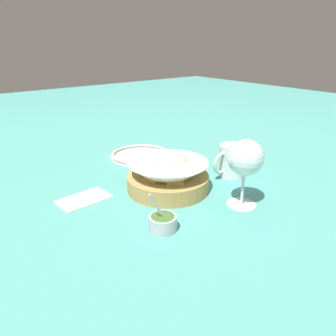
# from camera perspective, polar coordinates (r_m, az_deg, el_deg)

# --- Properties ---
(ground_plane) EXTENTS (4.00, 4.00, 0.00)m
(ground_plane) POSITION_cam_1_polar(r_m,az_deg,el_deg) (0.89, -1.85, -3.40)
(ground_plane) COLOR teal
(food_basket) EXTENTS (0.21, 0.21, 0.09)m
(food_basket) POSITION_cam_1_polar(r_m,az_deg,el_deg) (0.86, 0.13, -1.58)
(food_basket) COLOR #B2894C
(food_basket) RESTS_ON ground_plane
(sauce_cup) EXTENTS (0.06, 0.06, 0.09)m
(sauce_cup) POSITION_cam_1_polar(r_m,az_deg,el_deg) (0.69, -0.93, -9.38)
(sauce_cup) COLOR #B7B7BC
(sauce_cup) RESTS_ON ground_plane
(wine_glass) EXTENTS (0.08, 0.08, 0.16)m
(wine_glass) POSITION_cam_1_polar(r_m,az_deg,el_deg) (0.77, 13.32, 1.46)
(wine_glass) COLOR silver
(wine_glass) RESTS_ON ground_plane
(beer_mug) EXTENTS (0.11, 0.08, 0.09)m
(beer_mug) POSITION_cam_1_polar(r_m,az_deg,el_deg) (0.97, 11.01, 1.11)
(beer_mug) COLOR silver
(beer_mug) RESTS_ON ground_plane
(side_plate) EXTENTS (0.20, 0.20, 0.01)m
(side_plate) POSITION_cam_1_polar(r_m,az_deg,el_deg) (1.11, -4.82, 2.32)
(side_plate) COLOR silver
(side_plate) RESTS_ON ground_plane
(napkin) EXTENTS (0.13, 0.08, 0.01)m
(napkin) POSITION_cam_1_polar(r_m,az_deg,el_deg) (0.84, -14.41, -5.17)
(napkin) COLOR white
(napkin) RESTS_ON ground_plane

